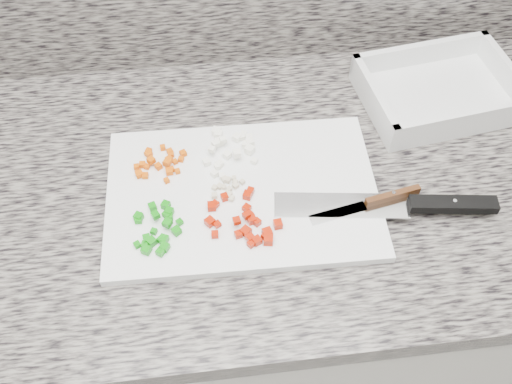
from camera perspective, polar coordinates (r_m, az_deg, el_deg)
cabinet at (r=1.35m, az=-1.59°, el=-10.95°), size 3.92×0.62×0.86m
countertop at (r=0.97m, az=-2.19°, el=0.71°), size 3.96×0.64×0.04m
cutting_board at (r=0.92m, az=-1.39°, el=-0.14°), size 0.44×0.30×0.01m
carrot_pile at (r=0.96m, az=-9.56°, el=2.91°), size 0.09×0.08×0.02m
onion_pile at (r=0.96m, az=-2.52°, el=4.54°), size 0.09×0.11×0.02m
green_pepper_pile at (r=0.88m, az=-9.90°, el=-3.67°), size 0.08×0.10×0.02m
red_pepper_pile at (r=0.87m, az=-1.01°, el=-3.05°), size 0.12×0.11×0.02m
garlic_pile at (r=0.91m, az=-2.89°, el=0.41°), size 0.06×0.05×0.01m
chef_knife at (r=0.92m, az=15.57°, el=-1.23°), size 0.35×0.08×0.02m
paring_knife at (r=0.92m, az=12.19°, el=-0.83°), size 0.18×0.05×0.02m
tray at (r=1.11m, az=17.81°, el=9.49°), size 0.30×0.23×0.06m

